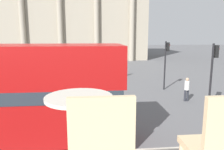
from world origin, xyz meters
name	(u,v)px	position (x,y,z in m)	size (l,w,h in m)	color
cafe_dining_table	(79,117)	(0.81, -0.35, 3.66)	(0.60, 0.60, 0.73)	#2D2D30
cafe_chair_0	(101,150)	(0.98, -0.91, 3.64)	(0.40, 0.40, 0.91)	#D1B789
cafe_chair_1	(222,148)	(1.79, -0.97, 3.64)	(0.40, 0.40, 0.91)	#D1B789
plaza_building_left	(65,12)	(-4.22, 43.87, 8.98)	(30.82, 17.14, 17.96)	#A39984
traffic_light_near	(213,68)	(7.79, 9.43, 2.57)	(0.42, 0.24, 3.95)	black
traffic_light_mid	(166,58)	(6.89, 14.77, 2.57)	(0.42, 0.24, 3.94)	black
pedestrian_olive	(113,62)	(3.65, 26.04, 0.93)	(0.32, 0.32, 1.62)	#282B33
pedestrian_yellow	(123,67)	(4.22, 20.63, 1.04)	(0.32, 0.32, 1.80)	#282B33
pedestrian_white	(187,88)	(7.26, 11.47, 0.92)	(0.32, 0.32, 1.61)	#282B33
pedestrian_red	(14,63)	(-8.89, 26.21, 0.94)	(0.32, 0.32, 1.64)	#282B33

